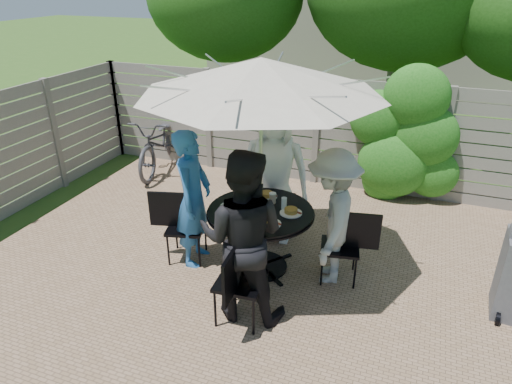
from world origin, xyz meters
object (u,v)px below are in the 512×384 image
at_px(person_front, 243,238).
at_px(chair_left, 186,240).
at_px(chair_back, 275,211).
at_px(coffee_cup, 273,198).
at_px(person_left, 193,199).
at_px(chair_front, 240,297).
at_px(patio_table, 260,228).
at_px(person_back, 274,172).
at_px(plate_right, 291,212).
at_px(glass_left, 237,207).
at_px(plate_back, 267,195).
at_px(syrup_jug, 256,202).
at_px(plate_left, 231,205).
at_px(glass_right, 284,203).
at_px(bicycle, 161,143).
at_px(umbrella, 261,76).
at_px(person_right, 332,218).
at_px(chair_right, 340,260).
at_px(plate_extra, 271,222).
at_px(glass_back, 257,194).
at_px(plate_front, 253,223).

bearing_deg(person_front, chair_left, -40.61).
xyz_separation_m(chair_back, coffee_cup, (0.20, -0.73, 0.58)).
xyz_separation_m(person_left, chair_front, (0.95, -0.85, -0.57)).
height_order(patio_table, person_left, person_left).
height_order(person_back, chair_front, person_back).
xyz_separation_m(plate_right, glass_left, (-0.60, -0.19, 0.05)).
bearing_deg(plate_back, person_front, -82.36).
distance_m(person_front, syrup_jug, 0.88).
height_order(person_left, person_front, person_front).
xyz_separation_m(plate_right, syrup_jug, (-0.42, -0.01, 0.06)).
height_order(plate_left, glass_right, glass_right).
height_order(glass_right, bicycle, bicycle).
bearing_deg(glass_left, person_left, 177.22).
xyz_separation_m(plate_left, coffee_cup, (0.43, 0.28, 0.04)).
bearing_deg(glass_right, umbrella, -150.36).
bearing_deg(person_right, glass_right, -100.42).
bearing_deg(plate_back, plate_left, -127.36).
height_order(chair_right, glass_left, glass_left).
bearing_deg(coffee_cup, glass_left, -130.27).
bearing_deg(chair_right, plate_extra, 17.89).
bearing_deg(chair_front, plate_left, 24.26).
xyz_separation_m(person_left, bicycle, (-1.99, 2.48, -0.35)).
bearing_deg(person_right, chair_back, -139.39).
bearing_deg(bicycle, plate_left, -55.32).
distance_m(person_right, glass_right, 0.58).
xyz_separation_m(patio_table, person_left, (-0.82, -0.11, 0.30)).
xyz_separation_m(plate_back, coffee_cup, (0.12, -0.13, 0.04)).
height_order(plate_back, syrup_jug, syrup_jug).
xyz_separation_m(chair_front, glass_right, (0.12, 1.10, 0.59)).
height_order(person_left, bicycle, person_left).
xyz_separation_m(patio_table, glass_left, (-0.24, -0.14, 0.32)).
height_order(person_front, glass_right, person_front).
xyz_separation_m(umbrella, plate_back, (-0.05, 0.36, -1.53)).
relative_size(umbrella, syrup_jug, 18.56).
bearing_deg(chair_left, chair_right, -7.16).
distance_m(person_left, chair_front, 1.40).
xyz_separation_m(chair_front, chair_right, (0.83, 1.09, -0.02)).
bearing_deg(chair_front, person_right, -36.80).
distance_m(plate_back, plate_right, 0.51).
height_order(person_back, coffee_cup, person_back).
xyz_separation_m(plate_right, glass_right, (-0.11, 0.09, 0.05)).
relative_size(chair_front, syrup_jug, 6.14).
bearing_deg(glass_back, person_front, -76.86).
height_order(plate_left, plate_front, same).
height_order(chair_front, coffee_cup, chair_front).
relative_size(plate_extra, bicycle, 0.12).
bearing_deg(chair_front, plate_extra, -11.31).
xyz_separation_m(chair_back, person_left, (-0.70, -1.07, 0.57)).
bearing_deg(glass_back, chair_back, 89.13).
distance_m(patio_table, glass_left, 0.42).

